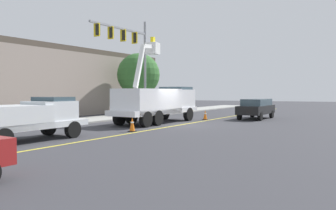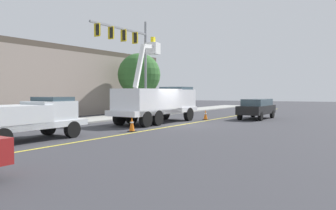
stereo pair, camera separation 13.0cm
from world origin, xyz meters
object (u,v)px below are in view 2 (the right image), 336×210
utility_bucket_truck (157,101)px  service_pickup_truck (27,117)px  passing_minivan (257,107)px  traffic_cone_mid_rear (206,115)px  traffic_cone_mid_front (132,124)px  traffic_signal_mast (130,48)px

utility_bucket_truck → service_pickup_truck: utility_bucket_truck is taller
passing_minivan → traffic_cone_mid_rear: passing_minivan is taller
service_pickup_truck → traffic_cone_mid_front: bearing=-28.3°
service_pickup_truck → traffic_signal_mast: (13.83, 2.26, 5.00)m
passing_minivan → traffic_cone_mid_front: size_ratio=5.79×
service_pickup_truck → passing_minivan: bearing=-25.5°
utility_bucket_truck → passing_minivan: 9.01m
traffic_cone_mid_rear → utility_bucket_truck: bearing=146.8°
passing_minivan → service_pickup_truck: bearing=154.5°
traffic_cone_mid_front → traffic_signal_mast: bearing=30.0°
traffic_cone_mid_front → traffic_signal_mast: (8.71, 5.02, 5.69)m
utility_bucket_truck → passing_minivan: bearing=-44.4°
passing_minivan → traffic_cone_mid_front: (-11.96, 5.37, -0.54)m
traffic_cone_mid_front → passing_minivan: bearing=-24.2°
utility_bucket_truck → traffic_cone_mid_front: bearing=-170.5°
traffic_cone_mid_front → traffic_cone_mid_rear: bearing=-9.8°
service_pickup_truck → traffic_cone_mid_rear: bearing=-16.8°
service_pickup_truck → passing_minivan: service_pickup_truck is taller
service_pickup_truck → passing_minivan: size_ratio=1.16×
traffic_cone_mid_front → traffic_cone_mid_rear: 9.58m
service_pickup_truck → traffic_signal_mast: traffic_signal_mast is taller
utility_bucket_truck → service_pickup_truck: size_ratio=1.45×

